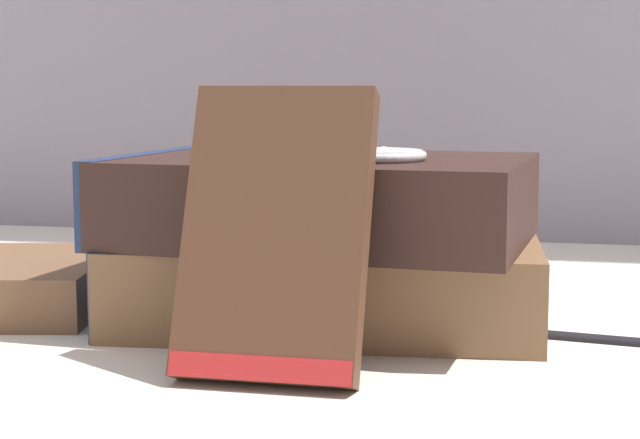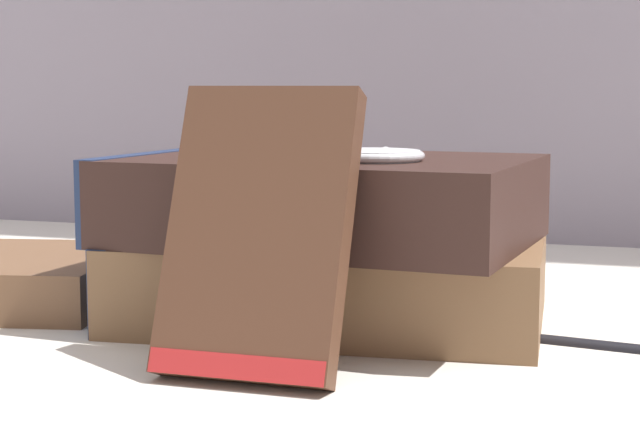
# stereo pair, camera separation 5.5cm
# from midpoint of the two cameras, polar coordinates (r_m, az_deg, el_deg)

# --- Properties ---
(ground_plane) EXTENTS (3.00, 3.00, 0.00)m
(ground_plane) POSITION_cam_midpoint_polar(r_m,az_deg,el_deg) (0.64, -2.36, -5.88)
(ground_plane) COLOR silver
(book_flat_bottom) EXTENTS (0.26, 0.19, 0.05)m
(book_flat_bottom) POSITION_cam_midpoint_polar(r_m,az_deg,el_deg) (0.66, -2.34, -3.16)
(book_flat_bottom) COLOR brown
(book_flat_bottom) RESTS_ON ground_plane
(book_flat_top) EXTENTS (0.24, 0.18, 0.05)m
(book_flat_top) POSITION_cam_midpoint_polar(r_m,az_deg,el_deg) (0.63, -3.07, 1.09)
(book_flat_top) COLOR #331E19
(book_flat_top) RESTS_ON book_flat_bottom
(book_leaning_front) EXTENTS (0.09, 0.07, 0.14)m
(book_leaning_front) POSITION_cam_midpoint_polar(r_m,az_deg,el_deg) (0.52, -5.25, -1.28)
(book_leaning_front) COLOR #4C2D1E
(book_leaning_front) RESTS_ON ground_plane
(pocket_watch) EXTENTS (0.06, 0.06, 0.01)m
(pocket_watch) POSITION_cam_midpoint_polar(r_m,az_deg,el_deg) (0.60, 0.37, 3.45)
(pocket_watch) COLOR silver
(pocket_watch) RESTS_ON book_flat_top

